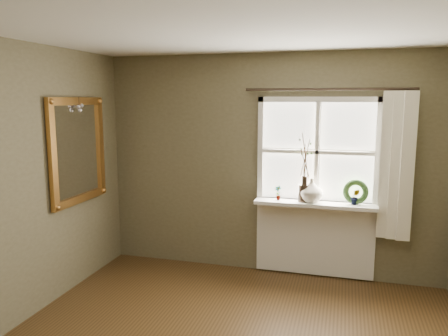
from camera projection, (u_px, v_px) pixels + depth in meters
ceiling at (213, 17)px, 2.80m from camera, size 4.50×4.50×0.00m
wall_back at (270, 165)px, 5.19m from camera, size 4.00×0.10×2.60m
window_frame at (317, 152)px, 4.95m from camera, size 1.36×0.06×1.24m
window_sill at (315, 204)px, 4.94m from camera, size 1.36×0.26×0.04m
window_apron at (314, 238)px, 5.11m from camera, size 1.36×0.04×0.88m
dark_jug at (304, 193)px, 4.95m from camera, size 0.17×0.17×0.20m
cream_vase at (311, 190)px, 4.93m from camera, size 0.28×0.28×0.27m
wreath at (355, 195)px, 4.84m from camera, size 0.29×0.14×0.29m
potted_plant_left at (278, 193)px, 5.03m from camera, size 0.11×0.09×0.17m
potted_plant_right at (355, 197)px, 4.81m from camera, size 0.10×0.08×0.18m
curtain at (396, 166)px, 4.65m from camera, size 0.36×0.12×1.59m
curtain_rod at (328, 89)px, 4.76m from camera, size 1.84×0.03×0.03m
gilt_mirror at (78, 150)px, 4.77m from camera, size 0.10×0.97×1.15m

